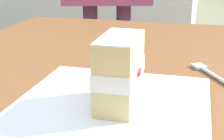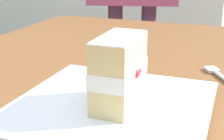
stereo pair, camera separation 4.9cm
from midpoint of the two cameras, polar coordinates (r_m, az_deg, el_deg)
name	(u,v)px [view 2 (the right image)]	position (r m, az deg, el deg)	size (l,w,h in m)	color
dessert_plate	(112,107)	(0.52, 2.75, -6.39)	(0.29, 0.29, 0.02)	white
cake_slice	(119,72)	(0.49, 4.10, -0.38)	(0.11, 0.07, 0.10)	#E0C17A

